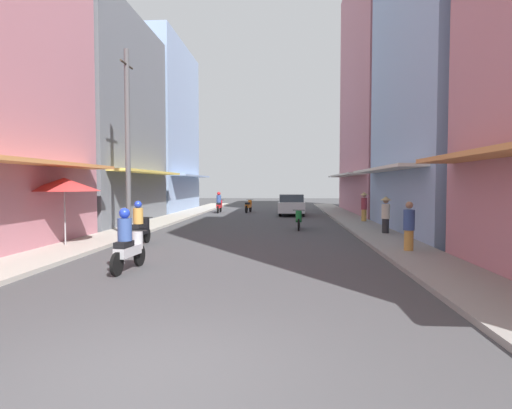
{
  "coord_description": "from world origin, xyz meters",
  "views": [
    {
      "loc": [
        1.54,
        -4.61,
        2.16
      ],
      "look_at": [
        0.38,
        12.25,
        1.34
      ],
      "focal_mm": 29.87,
      "sensor_mm": 36.0,
      "label": 1
    }
  ],
  "objects_px": {
    "pedestrian_crossing": "(386,214)",
    "pedestrian_midway": "(409,228)",
    "motorbike_silver": "(128,243)",
    "motorbike_orange": "(249,206)",
    "parked_car": "(292,205)",
    "vendor_umbrella": "(64,184)",
    "motorbike_green": "(299,219)",
    "motorbike_black": "(140,225)",
    "utility_pole": "(128,143)",
    "pedestrian_foreground": "(364,206)",
    "motorbike_red": "(219,203)"
  },
  "relations": [
    {
      "from": "motorbike_silver",
      "to": "pedestrian_crossing",
      "type": "height_order",
      "value": "pedestrian_crossing"
    },
    {
      "from": "motorbike_green",
      "to": "motorbike_orange",
      "type": "relative_size",
      "value": 1.01
    },
    {
      "from": "motorbike_green",
      "to": "pedestrian_midway",
      "type": "bearing_deg",
      "value": -65.45
    },
    {
      "from": "motorbike_red",
      "to": "utility_pole",
      "type": "relative_size",
      "value": 0.24
    },
    {
      "from": "motorbike_green",
      "to": "vendor_umbrella",
      "type": "bearing_deg",
      "value": -141.2
    },
    {
      "from": "motorbike_red",
      "to": "pedestrian_foreground",
      "type": "height_order",
      "value": "pedestrian_foreground"
    },
    {
      "from": "motorbike_red",
      "to": "pedestrian_crossing",
      "type": "relative_size",
      "value": 1.1
    },
    {
      "from": "motorbike_silver",
      "to": "pedestrian_midway",
      "type": "height_order",
      "value": "pedestrian_midway"
    },
    {
      "from": "motorbike_orange",
      "to": "utility_pole",
      "type": "distance_m",
      "value": 16.29
    },
    {
      "from": "motorbike_black",
      "to": "pedestrian_midway",
      "type": "relative_size",
      "value": 1.12
    },
    {
      "from": "motorbike_black",
      "to": "parked_car",
      "type": "xyz_separation_m",
      "value": [
        5.52,
        14.86,
        0.04
      ]
    },
    {
      "from": "vendor_umbrella",
      "to": "utility_pole",
      "type": "xyz_separation_m",
      "value": [
        1.15,
        2.77,
        1.65
      ]
    },
    {
      "from": "motorbike_silver",
      "to": "motorbike_black",
      "type": "distance_m",
      "value": 4.51
    },
    {
      "from": "parked_car",
      "to": "pedestrian_midway",
      "type": "distance_m",
      "value": 16.5
    },
    {
      "from": "motorbike_red",
      "to": "pedestrian_midway",
      "type": "xyz_separation_m",
      "value": [
        8.72,
        -18.25,
        0.11
      ]
    },
    {
      "from": "motorbike_orange",
      "to": "parked_car",
      "type": "distance_m",
      "value": 4.17
    },
    {
      "from": "motorbike_green",
      "to": "motorbike_orange",
      "type": "bearing_deg",
      "value": 106.02
    },
    {
      "from": "pedestrian_crossing",
      "to": "motorbike_orange",
      "type": "bearing_deg",
      "value": 116.19
    },
    {
      "from": "motorbike_silver",
      "to": "pedestrian_foreground",
      "type": "bearing_deg",
      "value": 58.65
    },
    {
      "from": "motorbike_silver",
      "to": "motorbike_black",
      "type": "bearing_deg",
      "value": 105.55
    },
    {
      "from": "pedestrian_foreground",
      "to": "vendor_umbrella",
      "type": "height_order",
      "value": "vendor_umbrella"
    },
    {
      "from": "pedestrian_foreground",
      "to": "pedestrian_crossing",
      "type": "relative_size",
      "value": 1.04
    },
    {
      "from": "pedestrian_midway",
      "to": "vendor_umbrella",
      "type": "height_order",
      "value": "vendor_umbrella"
    },
    {
      "from": "motorbike_silver",
      "to": "utility_pole",
      "type": "bearing_deg",
      "value": 110.45
    },
    {
      "from": "motorbike_green",
      "to": "vendor_umbrella",
      "type": "xyz_separation_m",
      "value": [
        -8.0,
        -6.43,
        1.64
      ]
    },
    {
      "from": "motorbike_green",
      "to": "motorbike_orange",
      "type": "distance_m",
      "value": 12.4
    },
    {
      "from": "pedestrian_midway",
      "to": "pedestrian_crossing",
      "type": "height_order",
      "value": "pedestrian_crossing"
    },
    {
      "from": "motorbike_orange",
      "to": "motorbike_black",
      "type": "xyz_separation_m",
      "value": [
        -2.3,
        -17.5,
        0.2
      ]
    },
    {
      "from": "motorbike_orange",
      "to": "pedestrian_foreground",
      "type": "distance_m",
      "value": 11.0
    },
    {
      "from": "pedestrian_foreground",
      "to": "motorbike_black",
      "type": "bearing_deg",
      "value": -135.91
    },
    {
      "from": "parked_car",
      "to": "vendor_umbrella",
      "type": "distance_m",
      "value": 17.59
    },
    {
      "from": "motorbike_orange",
      "to": "parked_car",
      "type": "height_order",
      "value": "parked_car"
    },
    {
      "from": "motorbike_silver",
      "to": "motorbike_orange",
      "type": "bearing_deg",
      "value": 87.13
    },
    {
      "from": "motorbike_black",
      "to": "utility_pole",
      "type": "xyz_separation_m",
      "value": [
        -1.13,
        1.92,
        3.09
      ]
    },
    {
      "from": "motorbike_silver",
      "to": "vendor_umbrella",
      "type": "relative_size",
      "value": 0.76
    },
    {
      "from": "motorbike_green",
      "to": "pedestrian_midway",
      "type": "distance_m",
      "value": 7.57
    },
    {
      "from": "motorbike_orange",
      "to": "pedestrian_foreground",
      "type": "relative_size",
      "value": 1.05
    },
    {
      "from": "pedestrian_crossing",
      "to": "vendor_umbrella",
      "type": "relative_size",
      "value": 0.69
    },
    {
      "from": "pedestrian_midway",
      "to": "vendor_umbrella",
      "type": "bearing_deg",
      "value": 177.7
    },
    {
      "from": "pedestrian_midway",
      "to": "parked_car",
      "type": "bearing_deg",
      "value": 101.69
    },
    {
      "from": "motorbike_green",
      "to": "pedestrian_foreground",
      "type": "distance_m",
      "value": 5.12
    },
    {
      "from": "motorbike_orange",
      "to": "pedestrian_crossing",
      "type": "bearing_deg",
      "value": -63.81
    },
    {
      "from": "motorbike_black",
      "to": "pedestrian_crossing",
      "type": "distance_m",
      "value": 9.85
    },
    {
      "from": "utility_pole",
      "to": "motorbike_red",
      "type": "bearing_deg",
      "value": 85.16
    },
    {
      "from": "utility_pole",
      "to": "parked_car",
      "type": "bearing_deg",
      "value": 62.8
    },
    {
      "from": "motorbike_red",
      "to": "pedestrian_foreground",
      "type": "relative_size",
      "value": 1.06
    },
    {
      "from": "pedestrian_crossing",
      "to": "pedestrian_midway",
      "type": "bearing_deg",
      "value": -94.63
    },
    {
      "from": "motorbike_red",
      "to": "motorbike_silver",
      "type": "bearing_deg",
      "value": -87.14
    },
    {
      "from": "utility_pole",
      "to": "motorbike_green",
      "type": "bearing_deg",
      "value": 28.12
    },
    {
      "from": "pedestrian_foreground",
      "to": "motorbike_orange",
      "type": "bearing_deg",
      "value": 130.24
    }
  ]
}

